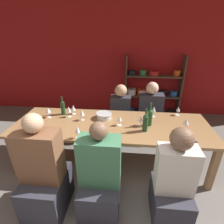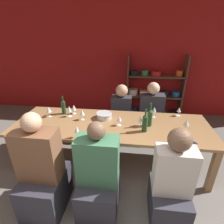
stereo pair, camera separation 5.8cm
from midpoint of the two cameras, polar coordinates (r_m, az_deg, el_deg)
wall_back_red at (r=4.49m, az=1.85°, el=16.65°), size 8.80×0.06×2.70m
shelf_unit at (r=4.49m, az=13.40°, el=5.98°), size 1.36×0.30×1.50m
dining_table at (r=2.67m, az=0.37°, el=-5.14°), size 2.93×0.98×0.72m
mixing_bowl at (r=2.79m, az=-2.08°, el=-1.10°), size 0.25×0.25×0.09m
wine_bottle_green at (r=3.01m, az=-15.04°, el=1.71°), size 0.07×0.07×0.31m
wine_bottle_dark at (r=2.43m, az=11.38°, el=-3.43°), size 0.07×0.07×0.34m
wine_bottle_amber at (r=2.59m, az=12.87°, el=-1.66°), size 0.08×0.08×0.35m
wine_glass_empty_a at (r=2.87m, az=14.20°, el=0.71°), size 0.06×0.06×0.18m
wine_glass_red_a at (r=2.98m, az=-11.81°, el=1.34°), size 0.07×0.07×0.16m
wine_glass_empty_b at (r=2.29m, az=-10.74°, el=-5.55°), size 0.06×0.06×0.18m
wine_glass_empty_c at (r=3.05m, az=21.55°, el=0.60°), size 0.07×0.07×0.15m
wine_glass_white_a at (r=2.97m, az=-19.42°, el=0.65°), size 0.08×0.08×0.17m
wine_glass_white_b at (r=2.57m, az=9.92°, el=-2.19°), size 0.07×0.07×0.17m
wine_glass_white_c at (r=2.74m, az=-9.11°, el=-0.24°), size 0.08×0.08×0.17m
wine_glass_red_b at (r=2.55m, az=3.08°, el=-2.22°), size 0.07×0.07×0.15m
wine_glass_empty_d at (r=2.89m, az=-13.26°, el=0.91°), size 0.07×0.07×0.18m
wine_glass_empty_e at (r=2.64m, az=23.74°, el=-3.18°), size 0.08×0.08×0.17m
cell_phone at (r=2.45m, az=24.92°, el=-8.81°), size 0.15×0.16×0.01m
person_near_a at (r=2.18m, az=-3.61°, el=-21.17°), size 0.46×0.57×1.18m
person_far_a at (r=3.49m, az=3.45°, el=-2.05°), size 0.38×0.48×1.10m
person_near_b at (r=2.28m, az=-20.81°, el=-19.26°), size 0.46×0.57×1.28m
person_far_b at (r=3.56m, az=12.85°, el=-2.11°), size 0.46×0.57×1.15m
person_near_c at (r=2.18m, az=19.34°, el=-22.35°), size 0.41×0.51×1.17m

